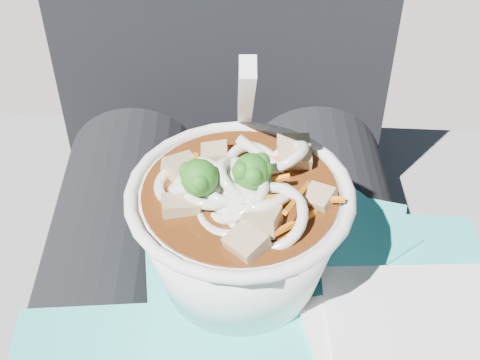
{
  "coord_description": "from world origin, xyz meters",
  "views": [
    {
      "loc": [
        0.01,
        -0.34,
        1.04
      ],
      "look_at": [
        0.01,
        -0.01,
        0.74
      ],
      "focal_mm": 50.0,
      "sensor_mm": 36.0,
      "label": 1
    }
  ],
  "objects_px": {
    "plastic_bag": "(264,329)",
    "udon_bowl": "(240,223)",
    "person_body": "(224,239)",
    "lap": "(224,331)"
  },
  "relations": [
    {
      "from": "person_body",
      "to": "plastic_bag",
      "type": "bearing_deg",
      "value": -78.61
    },
    {
      "from": "plastic_bag",
      "to": "udon_bowl",
      "type": "height_order",
      "value": "udon_bowl"
    },
    {
      "from": "plastic_bag",
      "to": "udon_bowl",
      "type": "bearing_deg",
      "value": 111.06
    },
    {
      "from": "plastic_bag",
      "to": "udon_bowl",
      "type": "xyz_separation_m",
      "value": [
        -0.02,
        0.04,
        0.06
      ]
    },
    {
      "from": "lap",
      "to": "udon_bowl",
      "type": "relative_size",
      "value": 2.46
    },
    {
      "from": "person_body",
      "to": "lap",
      "type": "bearing_deg",
      "value": -90.0
    },
    {
      "from": "lap",
      "to": "udon_bowl",
      "type": "bearing_deg",
      "value": -45.19
    },
    {
      "from": "person_body",
      "to": "udon_bowl",
      "type": "xyz_separation_m",
      "value": [
        0.01,
        -0.11,
        0.13
      ]
    },
    {
      "from": "lap",
      "to": "person_body",
      "type": "bearing_deg",
      "value": 90.0
    },
    {
      "from": "person_body",
      "to": "plastic_bag",
      "type": "relative_size",
      "value": 2.45
    }
  ]
}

